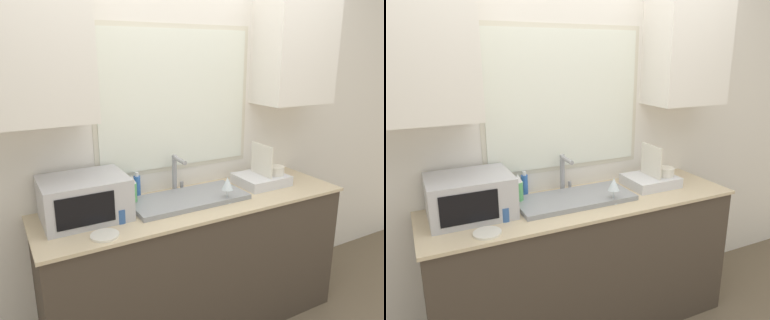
% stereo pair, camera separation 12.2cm
% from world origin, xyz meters
% --- Properties ---
extents(countertop, '(2.00, 0.59, 0.92)m').
position_xyz_m(countertop, '(0.00, 0.28, 0.46)').
color(countertop, '#42382D').
rests_on(countertop, ground_plane).
extents(wall_back, '(6.00, 0.38, 2.60)m').
position_xyz_m(wall_back, '(0.00, 0.55, 1.43)').
color(wall_back, silver).
rests_on(wall_back, ground_plane).
extents(sink_basin, '(0.74, 0.33, 0.03)m').
position_xyz_m(sink_basin, '(-0.05, 0.30, 0.94)').
color(sink_basin, gray).
rests_on(sink_basin, countertop).
extents(faucet, '(0.08, 0.17, 0.25)m').
position_xyz_m(faucet, '(-0.05, 0.47, 1.07)').
color(faucet, '#99999E').
rests_on(faucet, countertop).
extents(microwave, '(0.47, 0.36, 0.24)m').
position_xyz_m(microwave, '(-0.68, 0.36, 1.04)').
color(microwave, '#B2B2B7').
rests_on(microwave, countertop).
extents(dish_rack, '(0.34, 0.29, 0.29)m').
position_xyz_m(dish_rack, '(0.56, 0.32, 0.97)').
color(dish_rack, silver).
rests_on(dish_rack, countertop).
extents(spray_bottle, '(0.06, 0.06, 0.20)m').
position_xyz_m(spray_bottle, '(-0.39, 0.39, 1.02)').
color(spray_bottle, '#59B266').
rests_on(spray_bottle, countertop).
extents(soap_bottle, '(0.04, 0.04, 0.17)m').
position_xyz_m(soap_bottle, '(-0.31, 0.52, 1.00)').
color(soap_bottle, blue).
rests_on(soap_bottle, countertop).
extents(mug_near_sink, '(0.10, 0.07, 0.08)m').
position_xyz_m(mug_near_sink, '(-0.53, 0.21, 0.96)').
color(mug_near_sink, '#335999').
rests_on(mug_near_sink, countertop).
extents(wine_glass, '(0.07, 0.07, 0.17)m').
position_xyz_m(wine_glass, '(0.15, 0.17, 1.04)').
color(wine_glass, silver).
rests_on(wine_glass, countertop).
extents(small_plate, '(0.15, 0.15, 0.01)m').
position_xyz_m(small_plate, '(-0.65, 0.09, 0.93)').
color(small_plate, silver).
rests_on(small_plate, countertop).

